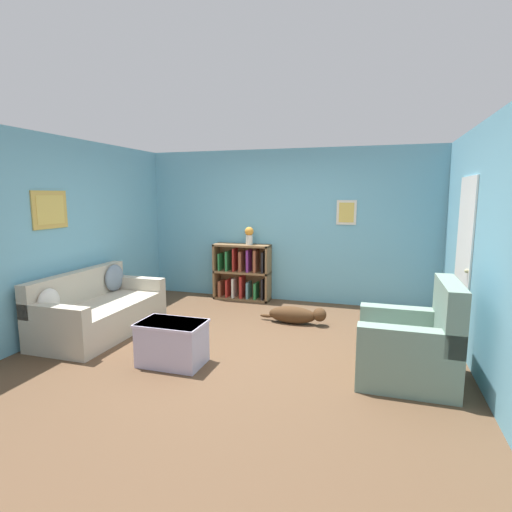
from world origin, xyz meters
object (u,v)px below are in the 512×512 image
Objects in this scene: recliner_chair at (413,346)px; dog at (296,315)px; couch at (99,311)px; vase at (249,235)px; coffee_table at (172,342)px; bookshelf at (243,273)px.

recliner_chair is 2.02m from dog.
recliner_chair is 1.04× the size of dog.
vase is at bearing 56.96° from couch.
bookshelf is at bearing 93.10° from coffee_table.
bookshelf is at bearing 59.64° from couch.
recliner_chair reaches higher than coffee_table.
bookshelf is 0.69m from vase.
recliner_chair is 3.34× the size of vase.
couch is 1.58m from coffee_table.
vase is (-1.05, 1.06, 1.02)m from dog.
couch is 5.87× the size of vase.
vase reaches higher than coffee_table.
couch is at bearing 176.19° from recliner_chair.
vase is (0.13, -0.02, 0.68)m from bookshelf.
coffee_table is at bearing -86.90° from bookshelf.
recliner_chair is at bearing -43.13° from bookshelf.
coffee_table is at bearing -120.33° from dog.
couch is 1.76× the size of recliner_chair.
coffee_table is 0.72× the size of dog.
dog is at bearing 24.50° from couch.
couch is 2.52× the size of coffee_table.
recliner_chair is at bearing -3.81° from couch.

